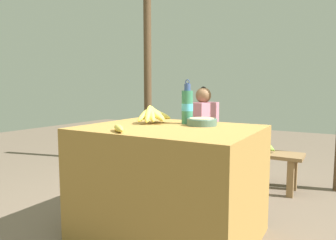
{
  "coord_description": "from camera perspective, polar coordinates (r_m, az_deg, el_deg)",
  "views": [
    {
      "loc": [
        1.02,
        -1.77,
        1.04
      ],
      "look_at": [
        -0.04,
        0.05,
        0.82
      ],
      "focal_mm": 32.0,
      "sensor_mm": 36.0,
      "label": 1
    }
  ],
  "objects": [
    {
      "name": "market_counter",
      "position": [
        2.14,
        0.28,
        -11.72
      ],
      "size": [
        1.17,
        0.91,
        0.78
      ],
      "color": "olive",
      "rests_on": "ground_plane"
    },
    {
      "name": "water_bottle",
      "position": [
        2.23,
        3.7,
        2.64
      ],
      "size": [
        0.09,
        0.09,
        0.33
      ],
      "color": "#337556",
      "rests_on": "market_counter"
    },
    {
      "name": "loose_banana_front",
      "position": [
        1.84,
        -9.37,
        -1.57
      ],
      "size": [
        0.18,
        0.16,
        0.04
      ],
      "rotation": [
        0.0,
        0.0,
        -0.69
      ],
      "color": "#E0C64C",
      "rests_on": "market_counter"
    },
    {
      "name": "support_post_near",
      "position": [
        4.2,
        -3.9,
        8.74
      ],
      "size": [
        0.11,
        0.11,
        2.49
      ],
      "color": "#4C3823",
      "rests_on": "ground_plane"
    },
    {
      "name": "ground_plane",
      "position": [
        2.29,
        0.27,
        -21.08
      ],
      "size": [
        12.0,
        12.0,
        0.0
      ],
      "primitive_type": "plane",
      "color": "brown"
    },
    {
      "name": "wooden_bench",
      "position": [
        3.42,
        9.63,
        -6.07
      ],
      "size": [
        1.75,
        0.32,
        0.39
      ],
      "color": "brown",
      "rests_on": "ground_plane"
    },
    {
      "name": "seated_vendor",
      "position": [
        3.44,
        6.09,
        -1.38
      ],
      "size": [
        0.45,
        0.42,
        1.07
      ],
      "rotation": [
        0.0,
        0.0,
        2.93
      ],
      "color": "#232328",
      "rests_on": "ground_plane"
    },
    {
      "name": "banana_bunch_green",
      "position": [
        3.26,
        18.18,
        -4.69
      ],
      "size": [
        0.16,
        0.28,
        0.14
      ],
      "color": "#4C381E",
      "rests_on": "wooden_bench"
    },
    {
      "name": "serving_bowl",
      "position": [
        2.14,
        6.46,
        -0.25
      ],
      "size": [
        0.21,
        0.21,
        0.05
      ],
      "color": "#4C6B5B",
      "rests_on": "market_counter"
    },
    {
      "name": "banana_bunch_ripe",
      "position": [
        2.27,
        -2.79,
        1.15
      ],
      "size": [
        0.2,
        0.32,
        0.15
      ],
      "color": "#4C381E",
      "rests_on": "market_counter"
    }
  ]
}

